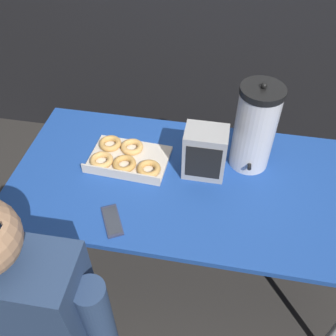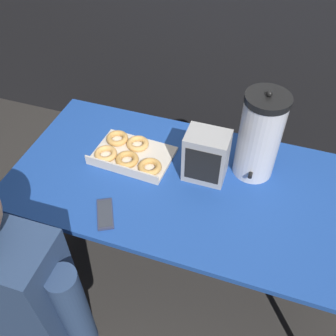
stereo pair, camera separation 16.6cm
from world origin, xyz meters
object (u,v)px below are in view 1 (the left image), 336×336
object	(u,v)px
cell_phone	(112,221)
space_heater	(205,152)
person_seated	(33,322)
donut_box	(126,158)
coffee_urn	(255,128)

from	to	relation	value
cell_phone	space_heater	distance (m)	0.50
cell_phone	person_seated	distance (m)	0.47
donut_box	space_heater	distance (m)	0.38
cell_phone	person_seated	xyz separation A→B (m)	(-0.20, -0.40, -0.13)
cell_phone	person_seated	world-z (taller)	person_seated
coffee_urn	person_seated	distance (m)	1.17
cell_phone	space_heater	bearing A→B (deg)	18.72
space_heater	coffee_urn	bearing A→B (deg)	26.73
coffee_urn	donut_box	bearing A→B (deg)	-169.90
donut_box	space_heater	size ratio (longest dim) A/B	1.59
coffee_urn	cell_phone	bearing A→B (deg)	-139.76
space_heater	cell_phone	bearing A→B (deg)	-133.51
space_heater	person_seated	distance (m)	0.95
donut_box	coffee_urn	bearing A→B (deg)	13.31
coffee_urn	person_seated	xyz separation A→B (m)	(-0.73, -0.86, -0.33)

